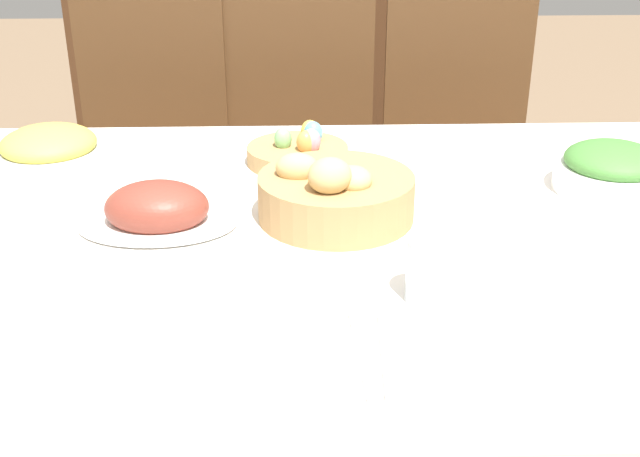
{
  "coord_description": "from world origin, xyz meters",
  "views": [
    {
      "loc": [
        -0.02,
        -1.2,
        1.31
      ],
      "look_at": [
        0.02,
        -0.08,
        0.78
      ],
      "focal_mm": 45.0,
      "sensor_mm": 36.0,
      "label": 1
    }
  ],
  "objects": [
    {
      "name": "pineapple_bowl",
      "position": [
        -0.48,
        0.25,
        0.79
      ],
      "size": [
        0.21,
        0.21,
        0.1
      ],
      "color": "silver",
      "rests_on": "dining_table"
    },
    {
      "name": "ham_platter",
      "position": [
        -0.25,
        0.02,
        0.77
      ],
      "size": [
        0.27,
        0.19,
        0.09
      ],
      "color": "white",
      "rests_on": "dining_table"
    },
    {
      "name": "dinner_plate",
      "position": [
        -0.08,
        -0.37,
        0.75
      ],
      "size": [
        0.23,
        0.23,
        0.01
      ],
      "color": "white",
      "rests_on": "dining_table"
    },
    {
      "name": "chair_far_left",
      "position": [
        -0.43,
        0.93,
        0.51
      ],
      "size": [
        0.44,
        0.44,
        0.95
      ],
      "rotation": [
        0.0,
        0.0,
        -0.05
      ],
      "color": "brown",
      "rests_on": "ground"
    },
    {
      "name": "sideboard",
      "position": [
        -0.04,
        1.9,
        0.46
      ],
      "size": [
        1.56,
        0.44,
        0.91
      ],
      "color": "#4C2D19",
      "rests_on": "ground"
    },
    {
      "name": "chair_far_center",
      "position": [
        -0.0,
        0.93,
        0.51
      ],
      "size": [
        0.43,
        0.43,
        0.95
      ],
      "rotation": [
        0.0,
        0.0,
        -0.01
      ],
      "color": "brown",
      "rests_on": "ground"
    },
    {
      "name": "green_salad_bowl",
      "position": [
        0.57,
        0.15,
        0.78
      ],
      "size": [
        0.21,
        0.21,
        0.09
      ],
      "color": "white",
      "rests_on": "dining_table"
    },
    {
      "name": "fork",
      "position": [
        -0.22,
        -0.37,
        0.74
      ],
      "size": [
        0.02,
        0.2,
        0.0
      ],
      "rotation": [
        0.0,
        0.0,
        0.05
      ],
      "color": "silver",
      "rests_on": "dining_table"
    },
    {
      "name": "knife",
      "position": [
        0.06,
        -0.37,
        0.74
      ],
      "size": [
        0.02,
        0.2,
        0.0
      ],
      "rotation": [
        0.0,
        0.0,
        0.05
      ],
      "color": "silver",
      "rests_on": "dining_table"
    },
    {
      "name": "spoon",
      "position": [
        0.09,
        -0.37,
        0.74
      ],
      "size": [
        0.02,
        0.2,
        0.0
      ],
      "rotation": [
        0.0,
        0.0,
        -0.05
      ],
      "color": "silver",
      "rests_on": "dining_table"
    },
    {
      "name": "egg_basket",
      "position": [
        -0.01,
        0.32,
        0.77
      ],
      "size": [
        0.2,
        0.2,
        0.08
      ],
      "color": "#AD8451",
      "rests_on": "dining_table"
    },
    {
      "name": "bread_basket",
      "position": [
        0.05,
        0.04,
        0.79
      ],
      "size": [
        0.27,
        0.27,
        0.13
      ],
      "color": "#AD8451",
      "rests_on": "dining_table"
    },
    {
      "name": "drinking_cup",
      "position": [
        0.17,
        -0.24,
        0.79
      ],
      "size": [
        0.07,
        0.07,
        0.09
      ],
      "color": "silver",
      "rests_on": "dining_table"
    },
    {
      "name": "chair_far_right",
      "position": [
        0.45,
        0.93,
        0.51
      ],
      "size": [
        0.42,
        0.42,
        0.95
      ],
      "rotation": [
        0.0,
        0.0,
        0.0
      ],
      "color": "brown",
      "rests_on": "ground"
    },
    {
      "name": "dining_table",
      "position": [
        0.0,
        0.0,
        0.37
      ],
      "size": [
        1.7,
        1.12,
        0.74
      ],
      "color": "white",
      "rests_on": "ground"
    },
    {
      "name": "butter_dish",
      "position": [
        -0.32,
        -0.2,
        0.76
      ],
      "size": [
        0.13,
        0.08,
        0.03
      ],
      "color": "white",
      "rests_on": "dining_table"
    }
  ]
}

